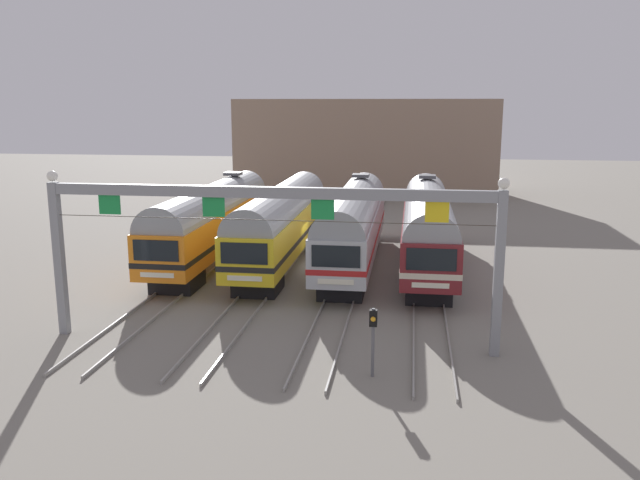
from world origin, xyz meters
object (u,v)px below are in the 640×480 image
commuter_train_orange (212,219)px  commuter_train_stainless (353,222)px  catenary_gantry (268,220)px  yard_signal_mast (373,329)px  commuter_train_maroon (428,224)px  commuter_train_yellow (282,220)px

commuter_train_orange → commuter_train_stainless: bearing=0.0°
commuter_train_orange → commuter_train_stainless: (8.76, 0.00, 0.00)m
catenary_gantry → yard_signal_mast: bearing=-31.8°
commuter_train_orange → catenary_gantry: size_ratio=0.98×
commuter_train_orange → commuter_train_maroon: 13.14m
commuter_train_yellow → catenary_gantry: 13.89m
commuter_train_maroon → yard_signal_mast: (-2.19, -16.21, -0.89)m
catenary_gantry → yard_signal_mast: catenary_gantry is taller
commuter_train_stainless → catenary_gantry: size_ratio=0.98×
commuter_train_yellow → commuter_train_maroon: commuter_train_maroon is taller
commuter_train_orange → yard_signal_mast: bearing=-56.0°
commuter_train_stainless → yard_signal_mast: (2.19, -16.21, -0.89)m
commuter_train_orange → commuter_train_maroon: size_ratio=1.00×
commuter_train_orange → catenary_gantry: bearing=-64.1°
commuter_train_stainless → catenary_gantry: bearing=-99.2°
commuter_train_stainless → commuter_train_maroon: same height
commuter_train_maroon → commuter_train_stainless: bearing=180.0°
commuter_train_stainless → yard_signal_mast: bearing=-82.3°
catenary_gantry → yard_signal_mast: size_ratio=7.17×
commuter_train_stainless → commuter_train_maroon: bearing=0.0°
commuter_train_maroon → catenary_gantry: size_ratio=0.98×
commuter_train_maroon → catenary_gantry: catenary_gantry is taller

